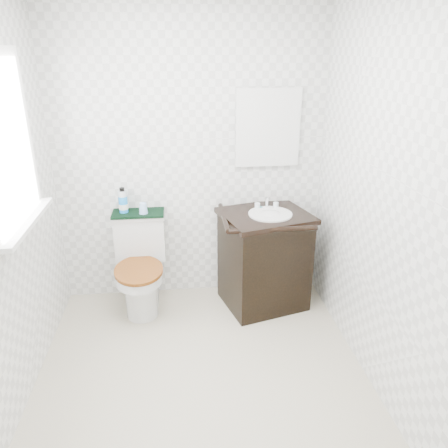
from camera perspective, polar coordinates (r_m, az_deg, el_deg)
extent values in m
plane|color=#BBAF96|center=(3.08, -2.78, -19.75)|extent=(2.40, 2.40, 0.00)
plane|color=white|center=(3.59, -4.41, 8.35)|extent=(2.40, 0.00, 2.40)
plane|color=white|center=(1.39, -0.32, -15.77)|extent=(2.40, 0.00, 2.40)
plane|color=white|center=(2.73, 20.48, 2.49)|extent=(0.00, 2.40, 2.40)
cube|color=white|center=(2.76, -26.90, 9.30)|extent=(0.02, 0.70, 0.90)
cube|color=silver|center=(3.59, 5.77, 12.38)|extent=(0.50, 0.02, 0.60)
cylinder|color=silver|center=(3.64, -10.76, -9.03)|extent=(0.25, 0.25, 0.39)
cube|color=silver|center=(3.85, -10.52, -7.11)|extent=(0.25, 0.28, 0.39)
cube|color=silver|center=(3.70, -10.91, -1.84)|extent=(0.41, 0.18, 0.37)
cube|color=silver|center=(3.63, -11.13, 1.04)|extent=(0.43, 0.20, 0.03)
cylinder|color=silver|center=(3.51, -11.03, -6.65)|extent=(0.37, 0.37, 0.08)
cylinder|color=brown|center=(3.48, -11.08, -5.94)|extent=(0.40, 0.40, 0.03)
cube|color=black|center=(3.67, 5.23, -4.93)|extent=(0.74, 0.68, 0.78)
cube|color=black|center=(3.50, 5.46, 1.06)|extent=(0.79, 0.73, 0.04)
cylinder|color=silver|center=(3.47, 6.06, 1.29)|extent=(0.35, 0.35, 0.01)
ellipsoid|color=silver|center=(3.49, 6.02, 0.45)|extent=(0.30, 0.30, 0.15)
cylinder|color=silver|center=(3.59, 5.60, 2.79)|extent=(0.02, 0.02, 0.10)
cube|color=silver|center=(3.68, 3.44, -9.44)|extent=(0.18, 0.14, 0.25)
cube|color=silver|center=(3.61, 3.49, -7.53)|extent=(0.20, 0.16, 0.03)
cube|color=black|center=(3.62, -11.16, 1.40)|extent=(0.42, 0.22, 0.02)
cylinder|color=#1C8DF0|center=(3.62, -13.02, 2.53)|extent=(0.07, 0.07, 0.14)
cylinder|color=silver|center=(3.59, -13.14, 3.88)|extent=(0.07, 0.07, 0.05)
cylinder|color=black|center=(3.58, -13.19, 4.43)|extent=(0.04, 0.04, 0.03)
cone|color=#97C2F7|center=(3.57, -10.50, 2.04)|extent=(0.07, 0.07, 0.09)
ellipsoid|color=#186877|center=(3.59, 4.60, 2.20)|extent=(0.07, 0.05, 0.02)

